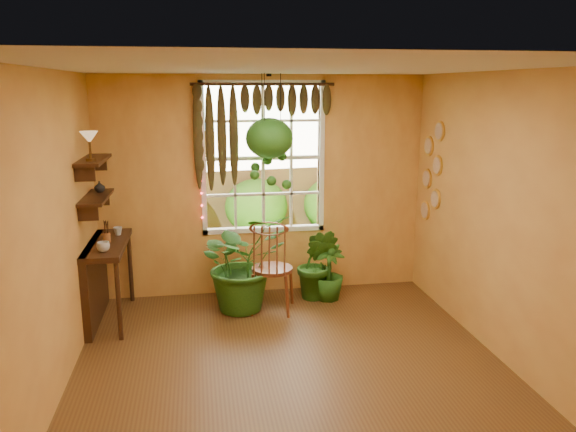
# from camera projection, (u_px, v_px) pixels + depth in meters

# --- Properties ---
(floor) EXTENTS (4.50, 4.50, 0.00)m
(floor) POSITION_uv_depth(u_px,v_px,m) (295.00, 377.00, 5.05)
(floor) COLOR brown
(floor) RESTS_ON ground
(ceiling) EXTENTS (4.50, 4.50, 0.00)m
(ceiling) POSITION_uv_depth(u_px,v_px,m) (296.00, 67.00, 4.44)
(ceiling) COLOR silver
(ceiling) RESTS_ON wall_back
(wall_back) EXTENTS (4.00, 0.00, 4.00)m
(wall_back) POSITION_uv_depth(u_px,v_px,m) (264.00, 187.00, 6.91)
(wall_back) COLOR #E9AC4F
(wall_back) RESTS_ON floor
(wall_left) EXTENTS (0.00, 4.50, 4.50)m
(wall_left) POSITION_uv_depth(u_px,v_px,m) (46.00, 242.00, 4.43)
(wall_left) COLOR #E9AC4F
(wall_left) RESTS_ON floor
(wall_right) EXTENTS (0.00, 4.50, 4.50)m
(wall_right) POSITION_uv_depth(u_px,v_px,m) (513.00, 223.00, 5.06)
(wall_right) COLOR #E9AC4F
(wall_right) RESTS_ON floor
(window) EXTENTS (1.52, 0.10, 1.86)m
(window) POSITION_uv_depth(u_px,v_px,m) (263.00, 158.00, 6.86)
(window) COLOR white
(window) RESTS_ON wall_back
(valance_vine) EXTENTS (1.70, 0.12, 1.10)m
(valance_vine) POSITION_uv_depth(u_px,v_px,m) (257.00, 111.00, 6.60)
(valance_vine) COLOR #351E0E
(valance_vine) RESTS_ON window
(string_lights) EXTENTS (0.03, 0.03, 1.54)m
(string_lights) POSITION_uv_depth(u_px,v_px,m) (200.00, 156.00, 6.64)
(string_lights) COLOR #FF2633
(string_lights) RESTS_ON window
(wall_plates) EXTENTS (0.04, 0.32, 1.10)m
(wall_plates) POSITION_uv_depth(u_px,v_px,m) (432.00, 172.00, 6.73)
(wall_plates) COLOR #F8F0CA
(wall_plates) RESTS_ON wall_right
(counter_ledge) EXTENTS (0.40, 1.20, 0.90)m
(counter_ledge) POSITION_uv_depth(u_px,v_px,m) (99.00, 273.00, 6.16)
(counter_ledge) COLOR #351E0E
(counter_ledge) RESTS_ON floor
(shelf_lower) EXTENTS (0.25, 0.90, 0.04)m
(shelf_lower) POSITION_uv_depth(u_px,v_px,m) (96.00, 197.00, 5.98)
(shelf_lower) COLOR #351E0E
(shelf_lower) RESTS_ON wall_left
(shelf_upper) EXTENTS (0.25, 0.90, 0.04)m
(shelf_upper) POSITION_uv_depth(u_px,v_px,m) (93.00, 160.00, 5.89)
(shelf_upper) COLOR #351E0E
(shelf_upper) RESTS_ON wall_left
(backyard) EXTENTS (14.00, 10.00, 12.00)m
(backyard) POSITION_uv_depth(u_px,v_px,m) (248.00, 151.00, 11.41)
(backyard) COLOR #285C1A
(backyard) RESTS_ON ground
(windsor_chair) EXTENTS (0.59, 0.61, 1.27)m
(windsor_chair) POSITION_uv_depth(u_px,v_px,m) (272.00, 281.00, 6.47)
(windsor_chair) COLOR brown
(windsor_chair) RESTS_ON floor
(potted_plant_left) EXTENTS (1.30, 1.23, 1.16)m
(potted_plant_left) POSITION_uv_depth(u_px,v_px,m) (243.00, 262.00, 6.49)
(potted_plant_left) COLOR #134A15
(potted_plant_left) RESTS_ON floor
(potted_plant_mid) EXTENTS (0.61, 0.56, 0.90)m
(potted_plant_mid) POSITION_uv_depth(u_px,v_px,m) (317.00, 264.00, 6.82)
(potted_plant_mid) COLOR #134A15
(potted_plant_mid) RESTS_ON floor
(potted_plant_right) EXTENTS (0.48, 0.48, 0.70)m
(potted_plant_right) POSITION_uv_depth(u_px,v_px,m) (328.00, 272.00, 6.84)
(potted_plant_right) COLOR #134A15
(potted_plant_right) RESTS_ON floor
(hanging_basket) EXTENTS (0.55, 0.55, 1.34)m
(hanging_basket) POSITION_uv_depth(u_px,v_px,m) (269.00, 143.00, 6.48)
(hanging_basket) COLOR black
(hanging_basket) RESTS_ON ceiling
(cup_a) EXTENTS (0.16, 0.16, 0.10)m
(cup_a) POSITION_uv_depth(u_px,v_px,m) (103.00, 247.00, 5.74)
(cup_a) COLOR silver
(cup_a) RESTS_ON counter_ledge
(cup_b) EXTENTS (0.11, 0.11, 0.09)m
(cup_b) POSITION_uv_depth(u_px,v_px,m) (118.00, 231.00, 6.39)
(cup_b) COLOR beige
(cup_b) RESTS_ON counter_ledge
(brush_jar) EXTENTS (0.08, 0.08, 0.30)m
(brush_jar) POSITION_uv_depth(u_px,v_px,m) (106.00, 232.00, 6.08)
(brush_jar) COLOR #975A2C
(brush_jar) RESTS_ON counter_ledge
(shelf_vase) EXTENTS (0.13, 0.13, 0.12)m
(shelf_vase) POSITION_uv_depth(u_px,v_px,m) (100.00, 187.00, 6.17)
(shelf_vase) COLOR #B2AD99
(shelf_vase) RESTS_ON shelf_lower
(tiffany_lamp) EXTENTS (0.18, 0.18, 0.30)m
(tiffany_lamp) POSITION_uv_depth(u_px,v_px,m) (89.00, 139.00, 5.62)
(tiffany_lamp) COLOR #563918
(tiffany_lamp) RESTS_ON shelf_upper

